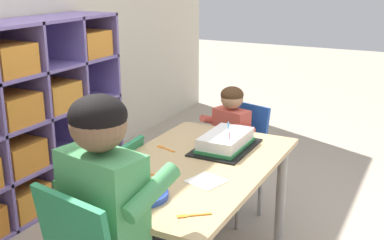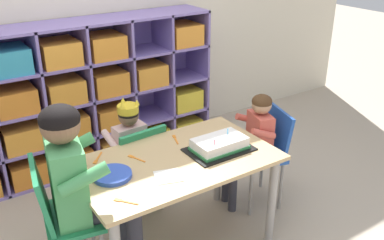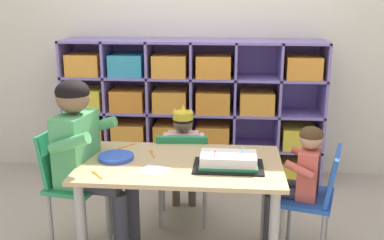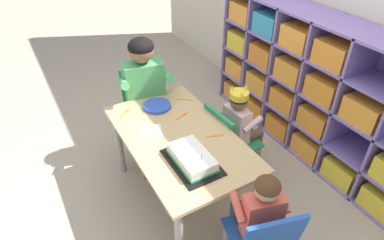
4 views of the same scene
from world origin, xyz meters
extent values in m
cube|color=#7F6BB2|center=(-0.05, 1.48, 0.59)|extent=(2.15, 0.01, 1.19)
cube|color=#7F6BB2|center=(-0.40, 1.30, 0.59)|extent=(0.02, 0.37, 1.19)
cube|color=#7F6BB2|center=(-0.05, 1.30, 0.59)|extent=(0.02, 0.37, 1.19)
cube|color=#7F6BB2|center=(0.31, 1.30, 0.59)|extent=(0.02, 0.37, 1.19)
cube|color=#7F6BB2|center=(0.66, 1.30, 0.59)|extent=(0.02, 0.37, 1.19)
cube|color=#7F6BB2|center=(1.02, 1.30, 0.59)|extent=(0.02, 0.37, 1.19)
cube|color=#7F6BB2|center=(-0.05, 1.30, 0.01)|extent=(2.15, 0.37, 0.02)
cube|color=#7F6BB2|center=(-0.05, 1.30, 0.30)|extent=(2.15, 0.37, 0.02)
cube|color=#7F6BB2|center=(-0.05, 1.30, 0.59)|extent=(2.15, 0.37, 0.02)
cube|color=#7F6BB2|center=(-0.05, 1.30, 0.89)|extent=(2.15, 0.37, 0.02)
cube|color=#7F6BB2|center=(-0.05, 1.30, 1.18)|extent=(2.15, 0.37, 0.02)
cube|color=orange|center=(-0.58, 1.28, 0.11)|extent=(0.28, 0.30, 0.18)
cube|color=orange|center=(-0.22, 1.28, 0.11)|extent=(0.28, 0.30, 0.18)
cube|color=orange|center=(0.13, 1.28, 0.11)|extent=(0.28, 0.30, 0.18)
cube|color=yellow|center=(0.49, 1.28, 0.11)|extent=(0.28, 0.30, 0.18)
cube|color=yellow|center=(0.84, 1.28, 0.11)|extent=(0.28, 0.30, 0.18)
cube|color=orange|center=(-0.58, 1.28, 0.40)|extent=(0.28, 0.30, 0.18)
cube|color=orange|center=(-0.22, 1.28, 0.40)|extent=(0.28, 0.30, 0.18)
cube|color=orange|center=(0.13, 1.28, 0.40)|extent=(0.28, 0.30, 0.18)
cube|color=yellow|center=(0.84, 1.28, 0.40)|extent=(0.28, 0.30, 0.18)
cube|color=orange|center=(-0.58, 1.28, 0.69)|extent=(0.28, 0.30, 0.18)
cube|color=orange|center=(-0.22, 1.28, 0.69)|extent=(0.28, 0.30, 0.18)
cube|color=orange|center=(0.13, 1.28, 0.69)|extent=(0.28, 0.30, 0.18)
cube|color=orange|center=(0.49, 1.28, 0.69)|extent=(0.28, 0.30, 0.18)
cube|color=teal|center=(-0.58, 1.28, 0.99)|extent=(0.28, 0.30, 0.18)
cube|color=orange|center=(-0.22, 1.28, 0.99)|extent=(0.28, 0.30, 0.18)
cube|color=orange|center=(0.13, 1.28, 0.99)|extent=(0.28, 0.30, 0.18)
cube|color=orange|center=(0.84, 1.28, 0.99)|extent=(0.28, 0.30, 0.18)
cube|color=tan|center=(0.00, 0.00, 0.61)|extent=(1.14, 0.67, 0.02)
cylinder|color=#9E9993|center=(0.51, -0.28, 0.30)|extent=(0.05, 0.05, 0.60)
cylinder|color=#9E9993|center=(-0.51, 0.28, 0.30)|extent=(0.05, 0.05, 0.60)
cylinder|color=#9E9993|center=(0.51, 0.28, 0.30)|extent=(0.05, 0.05, 0.60)
cube|color=#238451|center=(-0.04, 0.51, 0.34)|extent=(0.38, 0.34, 0.03)
cube|color=#238451|center=(-0.03, 0.36, 0.51)|extent=(0.34, 0.09, 0.32)
cylinder|color=gray|center=(0.10, 0.65, 0.16)|extent=(0.02, 0.02, 0.33)
cylinder|color=gray|center=(-0.20, 0.62, 0.16)|extent=(0.02, 0.02, 0.33)
cylinder|color=gray|center=(0.12, 0.39, 0.16)|extent=(0.02, 0.02, 0.33)
cylinder|color=gray|center=(-0.18, 0.37, 0.16)|extent=(0.02, 0.02, 0.33)
cube|color=beige|center=(-0.04, 0.52, 0.50)|extent=(0.22, 0.13, 0.29)
sphere|color=brown|center=(-0.04, 0.52, 0.71)|extent=(0.13, 0.13, 0.13)
ellipsoid|color=black|center=(-0.04, 0.52, 0.73)|extent=(0.14, 0.14, 0.10)
cylinder|color=yellow|center=(-0.04, 0.52, 0.76)|extent=(0.14, 0.14, 0.05)
cone|color=yellow|center=(-0.05, 0.58, 0.81)|extent=(0.04, 0.04, 0.04)
cone|color=yellow|center=(0.01, 0.49, 0.81)|extent=(0.04, 0.04, 0.04)
cone|color=yellow|center=(-0.09, 0.49, 0.81)|extent=(0.04, 0.04, 0.04)
cylinder|color=brown|center=(0.01, 0.63, 0.38)|extent=(0.08, 0.21, 0.07)
cylinder|color=brown|center=(-0.11, 0.62, 0.38)|extent=(0.08, 0.21, 0.07)
cylinder|color=brown|center=(0.00, 0.73, 0.17)|extent=(0.06, 0.06, 0.35)
cylinder|color=brown|center=(-0.12, 0.72, 0.17)|extent=(0.06, 0.06, 0.35)
cylinder|color=beige|center=(0.08, 0.57, 0.56)|extent=(0.06, 0.18, 0.10)
cylinder|color=beige|center=(-0.17, 0.55, 0.56)|extent=(0.06, 0.18, 0.10)
cube|color=#238451|center=(-0.62, 0.02, 0.46)|extent=(0.34, 0.42, 0.03)
cube|color=#238451|center=(-0.74, 0.05, 0.63)|extent=(0.13, 0.35, 0.31)
cylinder|color=gray|center=(-0.48, 0.16, 0.23)|extent=(0.02, 0.02, 0.45)
cylinder|color=gray|center=(-0.70, 0.20, 0.23)|extent=(0.02, 0.02, 0.45)
cube|color=#4C9E5B|center=(-0.62, 0.02, 0.68)|extent=(0.21, 0.32, 0.42)
sphere|color=brown|center=(-0.62, 0.02, 0.99)|extent=(0.19, 0.19, 0.19)
ellipsoid|color=black|center=(-0.62, 0.02, 1.02)|extent=(0.19, 0.19, 0.14)
cylinder|color=#33333D|center=(-0.48, -0.09, 0.50)|extent=(0.31, 0.15, 0.10)
cylinder|color=#33333D|center=(-0.45, 0.09, 0.50)|extent=(0.31, 0.15, 0.10)
cylinder|color=#33333D|center=(-0.30, 0.06, 0.24)|extent=(0.08, 0.08, 0.47)
cylinder|color=#4C9E5B|center=(-0.59, -0.15, 0.77)|extent=(0.25, 0.11, 0.14)
cylinder|color=#4C9E5B|center=(-0.53, 0.18, 0.77)|extent=(0.25, 0.11, 0.14)
cube|color=#1E4CA8|center=(0.74, 0.11, 0.38)|extent=(0.37, 0.42, 0.03)
cube|color=#1E4CA8|center=(0.87, 0.08, 0.55)|extent=(0.15, 0.33, 0.30)
cylinder|color=gray|center=(0.67, 0.29, 0.19)|extent=(0.02, 0.02, 0.37)
cylinder|color=gray|center=(0.59, 0.00, 0.19)|extent=(0.02, 0.02, 0.37)
cylinder|color=gray|center=(0.89, 0.22, 0.19)|extent=(0.02, 0.02, 0.37)
cylinder|color=gray|center=(0.81, -0.06, 0.19)|extent=(0.02, 0.02, 0.37)
cube|color=#D15647|center=(0.74, 0.11, 0.54)|extent=(0.16, 0.23, 0.29)
sphere|color=tan|center=(0.74, 0.11, 0.76)|extent=(0.13, 0.13, 0.13)
ellipsoid|color=#472D19|center=(0.74, 0.11, 0.78)|extent=(0.14, 0.14, 0.10)
cylinder|color=#33333D|center=(0.65, 0.20, 0.42)|extent=(0.22, 0.12, 0.07)
cylinder|color=#33333D|center=(0.62, 0.08, 0.42)|extent=(0.22, 0.12, 0.07)
cylinder|color=#33333D|center=(0.55, 0.23, 0.20)|extent=(0.06, 0.06, 0.39)
cylinder|color=#33333D|center=(0.52, 0.11, 0.20)|extent=(0.06, 0.06, 0.39)
cylinder|color=#D15647|center=(0.73, 0.24, 0.60)|extent=(0.18, 0.09, 0.10)
cylinder|color=#D15647|center=(0.66, 0.00, 0.60)|extent=(0.18, 0.09, 0.10)
cube|color=black|center=(0.27, -0.05, 0.63)|extent=(0.39, 0.25, 0.01)
cube|color=white|center=(0.27, -0.05, 0.67)|extent=(0.31, 0.18, 0.07)
cube|color=#338E4C|center=(0.27, -0.05, 0.64)|extent=(0.32, 0.19, 0.02)
cylinder|color=#4CB2E5|center=(0.34, -0.03, 0.72)|extent=(0.01, 0.01, 0.04)
cylinder|color=#E54C66|center=(0.20, -0.10, 0.72)|extent=(0.01, 0.01, 0.04)
cylinder|color=blue|center=(-0.38, 0.02, 0.64)|extent=(0.21, 0.21, 0.02)
cube|color=white|center=(-0.13, -0.14, 0.63)|extent=(0.17, 0.17, 0.00)
cube|color=orange|center=(0.12, 0.19, 0.63)|extent=(0.04, 0.08, 0.00)
cube|color=orange|center=(0.14, 0.25, 0.63)|extent=(0.03, 0.04, 0.00)
cube|color=orange|center=(-0.18, 0.10, 0.63)|extent=(0.04, 0.09, 0.00)
cube|color=orange|center=(-0.20, 0.16, 0.63)|extent=(0.03, 0.04, 0.00)
cube|color=orange|center=(-0.36, 0.27, 0.63)|extent=(0.07, 0.08, 0.00)
cube|color=orange|center=(-0.40, 0.22, 0.63)|extent=(0.04, 0.04, 0.00)
cube|color=orange|center=(-0.41, -0.24, 0.63)|extent=(0.06, 0.08, 0.00)
cube|color=orange|center=(-0.45, -0.19, 0.63)|extent=(0.04, 0.04, 0.00)
camera|label=1|loc=(-1.81, -0.93, 1.46)|focal=45.28mm
camera|label=2|loc=(-1.11, -1.86, 1.85)|focal=40.69mm
camera|label=3|loc=(0.28, -2.42, 1.55)|focal=42.71mm
camera|label=4|loc=(1.53, -0.78, 2.01)|focal=30.88mm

